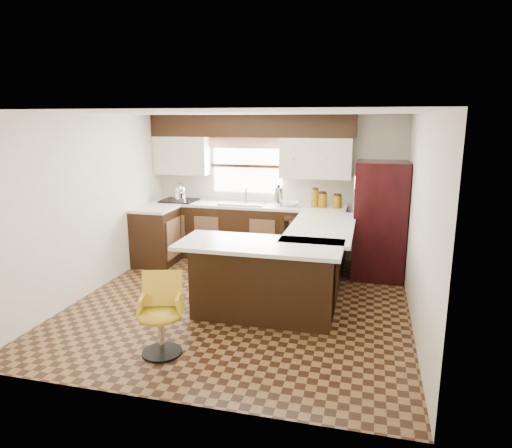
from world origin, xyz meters
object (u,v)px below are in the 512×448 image
(refrigerator, at_px, (380,220))
(bar_chair, at_px, (160,316))
(peninsula_long, at_px, (317,261))
(peninsula_return, at_px, (263,281))

(refrigerator, relative_size, bar_chair, 2.10)
(peninsula_long, relative_size, bar_chair, 2.36)
(peninsula_long, bearing_deg, refrigerator, 47.07)
(peninsula_long, distance_m, peninsula_return, 1.11)
(peninsula_long, distance_m, refrigerator, 1.26)
(peninsula_return, distance_m, bar_chair, 1.37)
(refrigerator, bearing_deg, bar_chair, -125.59)
(bar_chair, bearing_deg, peninsula_long, 42.24)
(peninsula_return, height_order, bar_chair, peninsula_return)
(peninsula_long, height_order, refrigerator, refrigerator)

